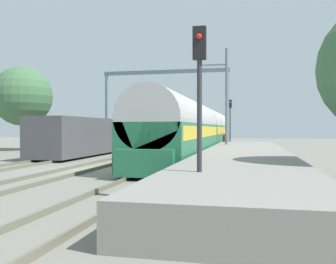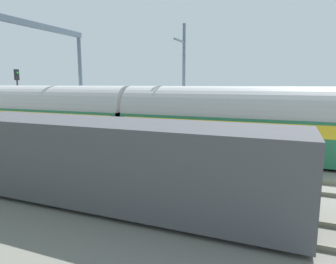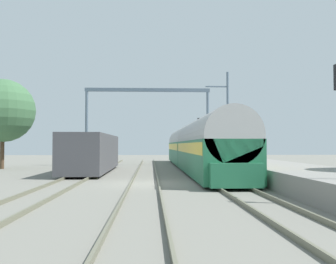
{
  "view_description": "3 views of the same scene",
  "coord_description": "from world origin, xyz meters",
  "px_view_note": "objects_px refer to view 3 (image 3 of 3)",
  "views": [
    {
      "loc": [
        8.22,
        -17.71,
        2.1
      ],
      "look_at": [
        4.14,
        0.8,
        1.9
      ],
      "focal_mm": 39.74,
      "sensor_mm": 36.0,
      "label": 1
    },
    {
      "loc": [
        -12.7,
        3.31,
        4.12
      ],
      "look_at": [
        1.32,
        9.01,
        1.67
      ],
      "focal_mm": 32.02,
      "sensor_mm": 36.0,
      "label": 2
    },
    {
      "loc": [
        0.31,
        -20.45,
        2.06
      ],
      "look_at": [
        2.07,
        18.14,
        3.4
      ],
      "focal_mm": 40.74,
      "sensor_mm": 36.0,
      "label": 3
    }
  ],
  "objects_px": {
    "catenary_gantry": "(148,110)",
    "passenger_train": "(194,146)",
    "freight_car": "(93,153)",
    "person_crossing": "(212,156)",
    "railway_signal_far": "(199,134)"
  },
  "relations": [
    {
      "from": "passenger_train",
      "to": "person_crossing",
      "type": "height_order",
      "value": "passenger_train"
    },
    {
      "from": "passenger_train",
      "to": "catenary_gantry",
      "type": "bearing_deg",
      "value": 127.81
    },
    {
      "from": "catenary_gantry",
      "to": "passenger_train",
      "type": "bearing_deg",
      "value": -52.19
    },
    {
      "from": "passenger_train",
      "to": "person_crossing",
      "type": "distance_m",
      "value": 3.24
    },
    {
      "from": "person_crossing",
      "to": "railway_signal_far",
      "type": "xyz_separation_m",
      "value": [
        -0.03,
        9.36,
        2.35
      ]
    },
    {
      "from": "railway_signal_far",
      "to": "person_crossing",
      "type": "bearing_deg",
      "value": -89.84
    },
    {
      "from": "catenary_gantry",
      "to": "freight_car",
      "type": "bearing_deg",
      "value": -114.47
    },
    {
      "from": "passenger_train",
      "to": "freight_car",
      "type": "relative_size",
      "value": 2.53
    },
    {
      "from": "passenger_train",
      "to": "railway_signal_far",
      "type": "xyz_separation_m",
      "value": [
        1.92,
        11.78,
        1.41
      ]
    },
    {
      "from": "freight_car",
      "to": "catenary_gantry",
      "type": "height_order",
      "value": "catenary_gantry"
    },
    {
      "from": "passenger_train",
      "to": "freight_car",
      "type": "height_order",
      "value": "passenger_train"
    },
    {
      "from": "passenger_train",
      "to": "catenary_gantry",
      "type": "distance_m",
      "value": 7.69
    },
    {
      "from": "person_crossing",
      "to": "freight_car",
      "type": "bearing_deg",
      "value": -92.16
    },
    {
      "from": "passenger_train",
      "to": "freight_car",
      "type": "xyz_separation_m",
      "value": [
        -8.28,
        -3.76,
        -0.5
      ]
    },
    {
      "from": "passenger_train",
      "to": "person_crossing",
      "type": "xyz_separation_m",
      "value": [
        1.94,
        2.41,
        -0.94
      ]
    }
  ]
}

